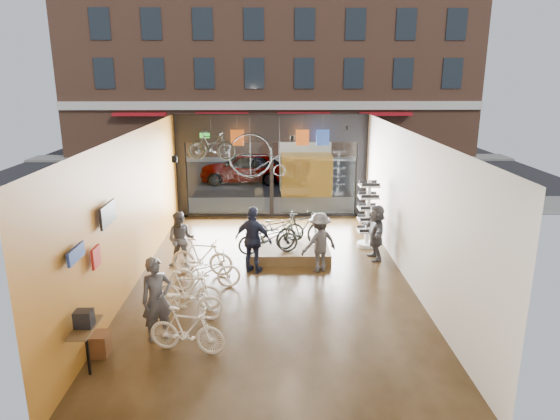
{
  "coord_description": "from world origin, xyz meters",
  "views": [
    {
      "loc": [
        -0.01,
        -12.15,
        5.21
      ],
      "look_at": [
        0.23,
        1.4,
        1.48
      ],
      "focal_mm": 32.0,
      "sensor_mm": 36.0,
      "label": 1
    }
  ],
  "objects_px": {
    "box_truck": "(303,159)",
    "customer_0": "(157,299)",
    "floor_bike_3": "(188,290)",
    "customer_1": "(181,240)",
    "customer_5": "(376,232)",
    "street_car": "(245,167)",
    "hung_bike": "(211,145)",
    "display_bike_mid": "(302,230)",
    "floor_bike_1": "(187,330)",
    "penny_farthing": "(259,157)",
    "floor_bike_4": "(205,272)",
    "display_platform": "(288,251)",
    "sunglasses_rack": "(368,214)",
    "display_bike_right": "(276,227)",
    "floor_bike_2": "(184,302)",
    "floor_bike_5": "(202,257)",
    "customer_2": "(253,240)",
    "customer_3": "(319,242)",
    "display_bike_left": "(268,238)"
  },
  "relations": [
    {
      "from": "floor_bike_5",
      "to": "customer_5",
      "type": "xyz_separation_m",
      "value": [
        4.84,
        1.1,
        0.3
      ]
    },
    {
      "from": "customer_1",
      "to": "display_bike_mid",
      "type": "bearing_deg",
      "value": 16.74
    },
    {
      "from": "floor_bike_5",
      "to": "sunglasses_rack",
      "type": "distance_m",
      "value": 5.32
    },
    {
      "from": "street_car",
      "to": "hung_bike",
      "type": "bearing_deg",
      "value": -4.9
    },
    {
      "from": "box_truck",
      "to": "customer_2",
      "type": "height_order",
      "value": "box_truck"
    },
    {
      "from": "box_truck",
      "to": "floor_bike_5",
      "type": "relative_size",
      "value": 4.03
    },
    {
      "from": "box_truck",
      "to": "customer_0",
      "type": "height_order",
      "value": "box_truck"
    },
    {
      "from": "box_truck",
      "to": "display_platform",
      "type": "xyz_separation_m",
      "value": [
        -1.04,
        -9.29,
        -1.19
      ]
    },
    {
      "from": "customer_5",
      "to": "box_truck",
      "type": "bearing_deg",
      "value": -176.0
    },
    {
      "from": "floor_bike_3",
      "to": "floor_bike_1",
      "type": "bearing_deg",
      "value": -166.96
    },
    {
      "from": "display_bike_mid",
      "to": "customer_2",
      "type": "height_order",
      "value": "customer_2"
    },
    {
      "from": "display_platform",
      "to": "customer_0",
      "type": "xyz_separation_m",
      "value": [
        -2.76,
        -4.73,
        0.72
      ]
    },
    {
      "from": "box_truck",
      "to": "customer_1",
      "type": "height_order",
      "value": "box_truck"
    },
    {
      "from": "display_bike_mid",
      "to": "floor_bike_1",
      "type": "bearing_deg",
      "value": 124.28
    },
    {
      "from": "floor_bike_4",
      "to": "display_platform",
      "type": "relative_size",
      "value": 0.73
    },
    {
      "from": "floor_bike_3",
      "to": "customer_1",
      "type": "height_order",
      "value": "customer_1"
    },
    {
      "from": "floor_bike_3",
      "to": "customer_0",
      "type": "relative_size",
      "value": 0.89
    },
    {
      "from": "display_platform",
      "to": "display_bike_right",
      "type": "relative_size",
      "value": 1.45
    },
    {
      "from": "street_car",
      "to": "floor_bike_2",
      "type": "xyz_separation_m",
      "value": [
        -0.61,
        -14.27,
        -0.31
      ]
    },
    {
      "from": "customer_0",
      "to": "display_bike_mid",
      "type": "bearing_deg",
      "value": 25.68
    },
    {
      "from": "floor_bike_5",
      "to": "customer_0",
      "type": "height_order",
      "value": "customer_0"
    },
    {
      "from": "sunglasses_rack",
      "to": "display_bike_right",
      "type": "bearing_deg",
      "value": -167.61
    },
    {
      "from": "customer_1",
      "to": "customer_3",
      "type": "xyz_separation_m",
      "value": [
        3.78,
        -0.36,
        0.03
      ]
    },
    {
      "from": "customer_3",
      "to": "penny_farthing",
      "type": "height_order",
      "value": "penny_farthing"
    },
    {
      "from": "floor_bike_4",
      "to": "hung_bike",
      "type": "bearing_deg",
      "value": -5.4
    },
    {
      "from": "floor_bike_2",
      "to": "display_bike_left",
      "type": "height_order",
      "value": "display_bike_left"
    },
    {
      "from": "customer_1",
      "to": "floor_bike_1",
      "type": "bearing_deg",
      "value": -74.88
    },
    {
      "from": "display_bike_mid",
      "to": "customer_1",
      "type": "bearing_deg",
      "value": 72.77
    },
    {
      "from": "floor_bike_1",
      "to": "display_bike_mid",
      "type": "bearing_deg",
      "value": -12.46
    },
    {
      "from": "street_car",
      "to": "box_truck",
      "type": "xyz_separation_m",
      "value": [
        2.81,
        -1.0,
        0.59
      ]
    },
    {
      "from": "display_bike_right",
      "to": "box_truck",
      "type": "bearing_deg",
      "value": -3.17
    },
    {
      "from": "floor_bike_1",
      "to": "floor_bike_5",
      "type": "distance_m",
      "value": 3.84
    },
    {
      "from": "penny_farthing",
      "to": "box_truck",
      "type": "bearing_deg",
      "value": 73.76
    },
    {
      "from": "customer_2",
      "to": "penny_farthing",
      "type": "bearing_deg",
      "value": -66.81
    },
    {
      "from": "display_platform",
      "to": "floor_bike_5",
      "type": "bearing_deg",
      "value": -148.82
    },
    {
      "from": "floor_bike_1",
      "to": "display_bike_right",
      "type": "relative_size",
      "value": 0.92
    },
    {
      "from": "display_bike_right",
      "to": "penny_farthing",
      "type": "relative_size",
      "value": 0.9
    },
    {
      "from": "street_car",
      "to": "display_bike_right",
      "type": "bearing_deg",
      "value": 8.38
    },
    {
      "from": "sunglasses_rack",
      "to": "customer_1",
      "type": "bearing_deg",
      "value": -156.97
    },
    {
      "from": "floor_bike_5",
      "to": "customer_2",
      "type": "distance_m",
      "value": 1.43
    },
    {
      "from": "box_truck",
      "to": "customer_0",
      "type": "relative_size",
      "value": 3.9
    },
    {
      "from": "box_truck",
      "to": "floor_bike_3",
      "type": "bearing_deg",
      "value": -105.02
    },
    {
      "from": "street_car",
      "to": "hung_bike",
      "type": "xyz_separation_m",
      "value": [
        -0.67,
        -7.8,
        2.18
      ]
    },
    {
      "from": "floor_bike_2",
      "to": "floor_bike_3",
      "type": "height_order",
      "value": "floor_bike_3"
    },
    {
      "from": "sunglasses_rack",
      "to": "customer_0",
      "type": "bearing_deg",
      "value": -127.1
    },
    {
      "from": "customer_0",
      "to": "penny_farthing",
      "type": "relative_size",
      "value": 0.94
    },
    {
      "from": "floor_bike_4",
      "to": "customer_5",
      "type": "xyz_separation_m",
      "value": [
        4.64,
        2.01,
        0.35
      ]
    },
    {
      "from": "customer_3",
      "to": "display_bike_mid",
      "type": "bearing_deg",
      "value": -96.67
    },
    {
      "from": "street_car",
      "to": "penny_farthing",
      "type": "xyz_separation_m",
      "value": [
        0.9,
        -7.56,
        1.75
      ]
    },
    {
      "from": "customer_0",
      "to": "sunglasses_rack",
      "type": "height_order",
      "value": "sunglasses_rack"
    }
  ]
}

